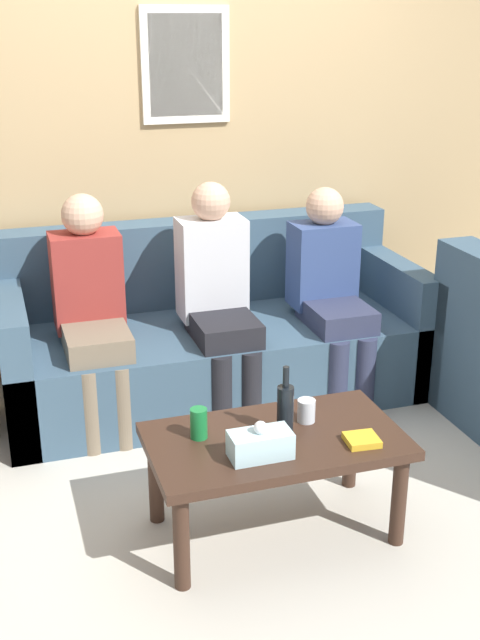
{
  "coord_description": "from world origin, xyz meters",
  "views": [
    {
      "loc": [
        -1.08,
        -3.34,
        1.94
      ],
      "look_at": [
        -0.06,
        -0.15,
        0.67
      ],
      "focal_mm": 45.0,
      "sensor_mm": 36.0,
      "label": 1
    }
  ],
  "objects_px": {
    "coffee_table": "(275,451)",
    "person_right": "(330,287)",
    "person_middle": "(218,293)",
    "wine_bottle": "(285,408)",
    "person_left": "(91,305)",
    "drinking_glass": "(306,411)",
    "couch_main": "(211,338)"
  },
  "relations": [
    {
      "from": "person_left",
      "to": "person_middle",
      "type": "height_order",
      "value": "person_middle"
    },
    {
      "from": "wine_bottle",
      "to": "person_middle",
      "type": "height_order",
      "value": "person_middle"
    },
    {
      "from": "coffee_table",
      "to": "drinking_glass",
      "type": "bearing_deg",
      "value": 27.18
    },
    {
      "from": "person_left",
      "to": "person_middle",
      "type": "relative_size",
      "value": 0.98
    },
    {
      "from": "coffee_table",
      "to": "person_left",
      "type": "bearing_deg",
      "value": 114.25
    },
    {
      "from": "wine_bottle",
      "to": "person_left",
      "type": "relative_size",
      "value": 0.24
    },
    {
      "from": "wine_bottle",
      "to": "person_right",
      "type": "distance_m",
      "value": 1.3
    },
    {
      "from": "person_middle",
      "to": "person_right",
      "type": "bearing_deg",
      "value": -1.46
    },
    {
      "from": "couch_main",
      "to": "person_left",
      "type": "xyz_separation_m",
      "value": [
        -0.65,
        -0.16,
        0.32
      ]
    },
    {
      "from": "drinking_glass",
      "to": "person_left",
      "type": "relative_size",
      "value": 0.08
    },
    {
      "from": "coffee_table",
      "to": "wine_bottle",
      "type": "xyz_separation_m",
      "value": [
        0.04,
        0.02,
        0.17
      ]
    },
    {
      "from": "coffee_table",
      "to": "person_right",
      "type": "bearing_deg",
      "value": 57.48
    },
    {
      "from": "wine_bottle",
      "to": "person_middle",
      "type": "relative_size",
      "value": 0.24
    },
    {
      "from": "wine_bottle",
      "to": "person_left",
      "type": "bearing_deg",
      "value": 116.29
    },
    {
      "from": "coffee_table",
      "to": "person_right",
      "type": "xyz_separation_m",
      "value": [
        0.72,
        1.13,
        0.24
      ]
    },
    {
      "from": "drinking_glass",
      "to": "person_right",
      "type": "relative_size",
      "value": 0.08
    },
    {
      "from": "drinking_glass",
      "to": "wine_bottle",
      "type": "bearing_deg",
      "value": -150.07
    },
    {
      "from": "coffee_table",
      "to": "person_left",
      "type": "xyz_separation_m",
      "value": [
        -0.53,
        1.18,
        0.26
      ]
    },
    {
      "from": "drinking_glass",
      "to": "person_right",
      "type": "distance_m",
      "value": 1.19
    },
    {
      "from": "person_middle",
      "to": "person_right",
      "type": "distance_m",
      "value": 0.62
    },
    {
      "from": "couch_main",
      "to": "coffee_table",
      "type": "bearing_deg",
      "value": -95.22
    },
    {
      "from": "wine_bottle",
      "to": "person_left",
      "type": "xyz_separation_m",
      "value": [
        -0.57,
        1.16,
        0.09
      ]
    },
    {
      "from": "drinking_glass",
      "to": "person_right",
      "type": "height_order",
      "value": "person_right"
    },
    {
      "from": "wine_bottle",
      "to": "person_right",
      "type": "height_order",
      "value": "person_right"
    },
    {
      "from": "drinking_glass",
      "to": "person_middle",
      "type": "xyz_separation_m",
      "value": [
        -0.06,
        1.06,
        0.16
      ]
    },
    {
      "from": "coffee_table",
      "to": "person_right",
      "type": "distance_m",
      "value": 1.36
    },
    {
      "from": "person_right",
      "to": "coffee_table",
      "type": "bearing_deg",
      "value": -122.52
    },
    {
      "from": "couch_main",
      "to": "coffee_table",
      "type": "xyz_separation_m",
      "value": [
        -0.12,
        -1.34,
        0.06
      ]
    },
    {
      "from": "person_right",
      "to": "drinking_glass",
      "type": "bearing_deg",
      "value": -118.14
    },
    {
      "from": "coffee_table",
      "to": "person_middle",
      "type": "height_order",
      "value": "person_middle"
    },
    {
      "from": "person_middle",
      "to": "couch_main",
      "type": "bearing_deg",
      "value": 84.46
    },
    {
      "from": "coffee_table",
      "to": "drinking_glass",
      "type": "relative_size",
      "value": 10.62
    }
  ]
}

